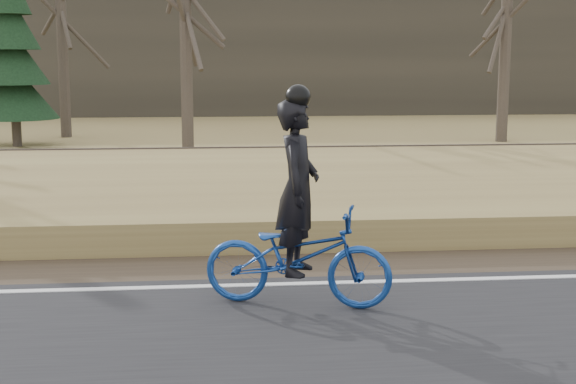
{
  "coord_description": "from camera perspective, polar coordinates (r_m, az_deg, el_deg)",
  "views": [
    {
      "loc": [
        -0.71,
        -8.77,
        2.66
      ],
      "look_at": [
        0.18,
        0.5,
        1.1
      ],
      "focal_mm": 50.0,
      "sensor_mm": 36.0,
      "label": 1
    }
  ],
  "objects": [
    {
      "name": "ground",
      "position": [
        9.19,
        -0.84,
        -7.31
      ],
      "size": [
        120.0,
        120.0,
        0.0
      ],
      "primitive_type": "plane",
      "color": "#97874D",
      "rests_on": "ground"
    },
    {
      "name": "road",
      "position": [
        6.84,
        0.92,
        -13.12
      ],
      "size": [
        120.0,
        6.0,
        0.06
      ],
      "primitive_type": "cube",
      "color": "black",
      "rests_on": "ground"
    },
    {
      "name": "edge_line",
      "position": [
        9.37,
        -0.94,
        -6.58
      ],
      "size": [
        120.0,
        0.12,
        0.01
      ],
      "primitive_type": "cube",
      "color": "silver",
      "rests_on": "road"
    },
    {
      "name": "shoulder",
      "position": [
        10.34,
        -1.39,
        -5.29
      ],
      "size": [
        120.0,
        1.6,
        0.04
      ],
      "primitive_type": "cube",
      "color": "#473A2B",
      "rests_on": "ground"
    },
    {
      "name": "embankment",
      "position": [
        13.22,
        -2.33,
        -1.13
      ],
      "size": [
        120.0,
        5.0,
        0.44
      ],
      "primitive_type": "cube",
      "color": "#97874D",
      "rests_on": "ground"
    },
    {
      "name": "ballast",
      "position": [
        16.96,
        -3.05,
        1.25
      ],
      "size": [
        120.0,
        3.0,
        0.45
      ],
      "primitive_type": "cube",
      "color": "slate",
      "rests_on": "ground"
    },
    {
      "name": "railroad",
      "position": [
        16.92,
        -3.06,
        2.27
      ],
      "size": [
        120.0,
        2.4,
        0.29
      ],
      "color": "black",
      "rests_on": "ballast"
    },
    {
      "name": "treeline_backdrop",
      "position": [
        38.78,
        -4.54,
        10.0
      ],
      "size": [
        120.0,
        4.0,
        6.0
      ],
      "primitive_type": "cube",
      "color": "#383328",
      "rests_on": "ground"
    },
    {
      "name": "cyclist",
      "position": [
        8.45,
        0.7,
        -3.22
      ],
      "size": [
        2.12,
        1.25,
        2.34
      ],
      "rotation": [
        0.0,
        0.0,
        1.28
      ],
      "color": "navy",
      "rests_on": "road"
    },
    {
      "name": "bare_tree_left",
      "position": [
        28.22,
        -15.82,
        11.61
      ],
      "size": [
        0.36,
        0.36,
        7.72
      ],
      "primitive_type": "cylinder",
      "color": "#494035",
      "rests_on": "ground"
    },
    {
      "name": "bare_tree_near_left",
      "position": [
        23.57,
        -7.3,
        11.86
      ],
      "size": [
        0.36,
        0.36,
        7.3
      ],
      "primitive_type": "cylinder",
      "color": "#494035",
      "rests_on": "ground"
    },
    {
      "name": "bare_tree_center",
      "position": [
        26.65,
        15.29,
        12.17
      ],
      "size": [
        0.36,
        0.36,
        8.09
      ],
      "primitive_type": "cylinder",
      "color": "#494035",
      "rests_on": "ground"
    },
    {
      "name": "conifer",
      "position": [
        25.62,
        -19.0,
        8.96
      ],
      "size": [
        2.6,
        2.6,
        5.57
      ],
      "color": "#494035",
      "rests_on": "ground"
    }
  ]
}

